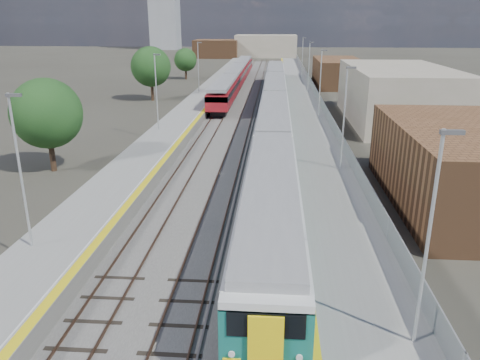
# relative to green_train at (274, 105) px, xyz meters

# --- Properties ---
(ground) EXTENTS (320.00, 320.00, 0.00)m
(ground) POSITION_rel_green_train_xyz_m (-1.50, 8.36, -2.32)
(ground) COLOR #47443A
(ground) RESTS_ON ground
(ballast_bed) EXTENTS (10.50, 155.00, 0.06)m
(ballast_bed) POSITION_rel_green_train_xyz_m (-3.75, 10.86, -2.29)
(ballast_bed) COLOR #565451
(ballast_bed) RESTS_ON ground
(tracks) EXTENTS (8.96, 160.00, 0.17)m
(tracks) POSITION_rel_green_train_xyz_m (-3.15, 12.53, -2.22)
(tracks) COLOR #4C3323
(tracks) RESTS_ON ground
(platform_right) EXTENTS (4.70, 155.00, 8.52)m
(platform_right) POSITION_rel_green_train_xyz_m (3.78, 10.85, -1.79)
(platform_right) COLOR slate
(platform_right) RESTS_ON ground
(platform_left) EXTENTS (4.30, 155.00, 8.52)m
(platform_left) POSITION_rel_green_train_xyz_m (-10.55, 10.85, -1.81)
(platform_left) COLOR slate
(platform_left) RESTS_ON ground
(buildings) EXTENTS (72.00, 185.50, 40.00)m
(buildings) POSITION_rel_green_train_xyz_m (-19.62, 96.95, 8.38)
(buildings) COLOR brown
(buildings) RESTS_ON ground
(green_train) EXTENTS (3.00, 83.38, 3.30)m
(green_train) POSITION_rel_green_train_xyz_m (0.00, 0.00, 0.00)
(green_train) COLOR black
(green_train) RESTS_ON ground
(red_train) EXTENTS (2.82, 57.19, 3.56)m
(red_train) POSITION_rel_green_train_xyz_m (-7.00, 30.75, -0.22)
(red_train) COLOR black
(red_train) RESTS_ON ground
(tree_a) EXTENTS (5.48, 5.48, 7.42)m
(tree_a) POSITION_rel_green_train_xyz_m (-17.64, -18.75, 2.35)
(tree_a) COLOR #382619
(tree_a) RESTS_ON ground
(tree_b) EXTENTS (5.89, 5.89, 7.98)m
(tree_b) POSITION_rel_green_train_xyz_m (-18.51, 16.37, 2.71)
(tree_b) COLOR #382619
(tree_b) RESTS_ON ground
(tree_c) EXTENTS (4.59, 4.59, 6.23)m
(tree_c) POSITION_rel_green_train_xyz_m (-18.45, 43.49, 1.59)
(tree_c) COLOR #382619
(tree_c) RESTS_ON ground
(tree_d) EXTENTS (4.31, 4.31, 5.84)m
(tree_d) POSITION_rel_green_train_xyz_m (17.83, 16.99, 1.35)
(tree_d) COLOR #382619
(tree_d) RESTS_ON ground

